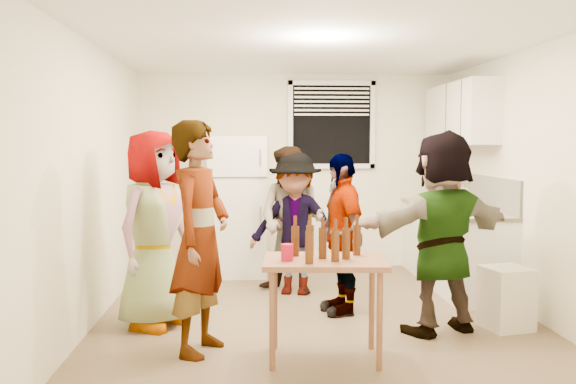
{
  "coord_description": "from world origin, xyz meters",
  "views": [
    {
      "loc": [
        -0.63,
        -5.58,
        1.62
      ],
      "look_at": [
        -0.24,
        0.23,
        1.15
      ],
      "focal_mm": 38.0,
      "sensor_mm": 36.0,
      "label": 1
    }
  ],
  "objects": [
    {
      "name": "room",
      "position": [
        0.0,
        0.0,
        0.0
      ],
      "size": [
        4.0,
        4.5,
        2.5
      ],
      "primitive_type": null,
      "color": "white",
      "rests_on": "ground"
    },
    {
      "name": "window",
      "position": [
        0.45,
        2.21,
        1.85
      ],
      "size": [
        1.12,
        0.1,
        1.06
      ],
      "primitive_type": null,
      "color": "white",
      "rests_on": "room"
    },
    {
      "name": "refrigerator",
      "position": [
        -0.75,
        1.88,
        0.85
      ],
      "size": [
        0.7,
        0.7,
        1.7
      ],
      "primitive_type": "cube",
      "color": "white",
      "rests_on": "ground"
    },
    {
      "name": "counter_lower",
      "position": [
        1.7,
        1.15,
        0.43
      ],
      "size": [
        0.6,
        2.2,
        0.86
      ],
      "primitive_type": "cube",
      "color": "white",
      "rests_on": "ground"
    },
    {
      "name": "countertop",
      "position": [
        1.7,
        1.15,
        0.88
      ],
      "size": [
        0.64,
        2.22,
        0.04
      ],
      "primitive_type": "cube",
      "color": "#BEAF95",
      "rests_on": "counter_lower"
    },
    {
      "name": "backsplash",
      "position": [
        1.99,
        1.15,
        1.08
      ],
      "size": [
        0.03,
        2.2,
        0.36
      ],
      "primitive_type": "cube",
      "color": "#AEAAA0",
      "rests_on": "countertop"
    },
    {
      "name": "upper_cabinets",
      "position": [
        1.83,
        1.35,
        1.95
      ],
      "size": [
        0.34,
        1.6,
        0.7
      ],
      "primitive_type": "cube",
      "color": "white",
      "rests_on": "room"
    },
    {
      "name": "kettle",
      "position": [
        1.65,
        1.46,
        0.9
      ],
      "size": [
        0.26,
        0.22,
        0.22
      ],
      "primitive_type": null,
      "rotation": [
        0.0,
        0.0,
        0.02
      ],
      "color": "silver",
      "rests_on": "countertop"
    },
    {
      "name": "paper_towel",
      "position": [
        1.68,
        0.8,
        0.9
      ],
      "size": [
        0.11,
        0.11,
        0.24
      ],
      "primitive_type": "cylinder",
      "color": "white",
      "rests_on": "countertop"
    },
    {
      "name": "wine_bottle",
      "position": [
        1.75,
        2.1,
        0.9
      ],
      "size": [
        0.07,
        0.07,
        0.29
      ],
      "primitive_type": "cylinder",
      "color": "black",
      "rests_on": "countertop"
    },
    {
      "name": "beer_bottle_counter",
      "position": [
        1.6,
        0.69,
        0.9
      ],
      "size": [
        0.06,
        0.06,
        0.24
      ],
      "primitive_type": "cylinder",
      "color": "#47230C",
      "rests_on": "countertop"
    },
    {
      "name": "blue_cup",
      "position": [
        1.46,
        0.35,
        0.9
      ],
      "size": [
        0.09,
        0.09,
        0.13
      ],
      "primitive_type": "cylinder",
      "color": "#2A25C5",
      "rests_on": "countertop"
    },
    {
      "name": "picture_frame",
      "position": [
        1.92,
        1.57,
        0.98
      ],
      "size": [
        0.02,
        0.2,
        0.17
      ],
      "primitive_type": "cube",
      "color": "#DBC259",
      "rests_on": "countertop"
    },
    {
      "name": "trash_bin",
      "position": [
        1.62,
        -0.5,
        0.25
      ],
      "size": [
        0.44,
        0.44,
        0.54
      ],
      "primitive_type": "cube",
      "rotation": [
        0.0,
        0.0,
        0.22
      ],
      "color": "silver",
      "rests_on": "ground"
    },
    {
      "name": "serving_table",
      "position": [
        -0.06,
        -1.15,
        0.0
      ],
      "size": [
        0.95,
        0.67,
        0.76
      ],
      "primitive_type": null,
      "rotation": [
        0.0,
        0.0,
        -0.08
      ],
      "color": "brown",
      "rests_on": "ground"
    },
    {
      "name": "beer_bottle_table",
      "position": [
        -0.27,
        -1.01,
        0.76
      ],
      "size": [
        0.06,
        0.06,
        0.23
      ],
      "primitive_type": "cylinder",
      "color": "#47230C",
      "rests_on": "serving_table"
    },
    {
      "name": "red_cup",
      "position": [
        -0.34,
        -1.19,
        0.76
      ],
      "size": [
        0.09,
        0.09,
        0.12
      ],
      "primitive_type": "cylinder",
      "color": "red",
      "rests_on": "serving_table"
    },
    {
      "name": "guest_grey",
      "position": [
        -1.45,
        -0.22,
        0.0
      ],
      "size": [
        1.92,
        1.63,
        0.55
      ],
      "primitive_type": "imported",
      "rotation": [
        0.0,
        0.0,
        1.02
      ],
      "color": "#9A9A9A",
      "rests_on": "ground"
    },
    {
      "name": "guest_stripe",
      "position": [
        -1.0,
        -0.92,
        0.0
      ],
      "size": [
        1.91,
        1.25,
        0.43
      ],
      "primitive_type": "imported",
      "rotation": [
        0.0,
        0.0,
        1.2
      ],
      "color": "#141933",
      "rests_on": "ground"
    },
    {
      "name": "guest_back_left",
      "position": [
        -0.16,
        0.9,
        0.0
      ],
      "size": [
        1.46,
        1.76,
        0.6
      ],
      "primitive_type": "imported",
      "rotation": [
        0.0,
        0.0,
        -0.52
      ],
      "color": "brown",
      "rests_on": "ground"
    },
    {
      "name": "guest_back_right",
      "position": [
        -0.13,
        0.85,
        0.0
      ],
      "size": [
        1.33,
        1.71,
        0.56
      ],
      "primitive_type": "imported",
      "rotation": [
        0.0,
        0.0,
        -0.25
      ],
      "color": "#414146",
      "rests_on": "ground"
    },
    {
      "name": "guest_black",
      "position": [
        0.26,
        0.09,
        0.0
      ],
      "size": [
        1.66,
        1.15,
        0.37
      ],
      "primitive_type": "imported",
      "rotation": [
        0.0,
        0.0,
        -1.39
      ],
      "color": "black",
      "rests_on": "ground"
    },
    {
      "name": "guest_orange",
      "position": [
        1.02,
        -0.55,
        0.0
      ],
      "size": [
        2.11,
        2.18,
        0.51
      ],
      "primitive_type": "imported",
      "rotation": [
        0.0,
        0.0,
        3.5
      ],
      "color": "#C47A4F",
      "rests_on": "ground"
    }
  ]
}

